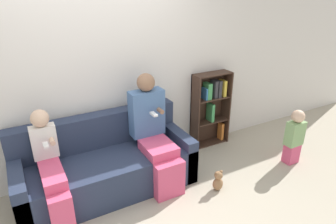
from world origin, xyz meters
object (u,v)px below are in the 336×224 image
(couch, at_px, (106,166))
(toddler_standing, at_px, (294,136))
(adult_seated, at_px, (154,130))
(teddy_bear, at_px, (218,181))
(child_seated, at_px, (51,168))
(bookshelf, at_px, (210,106))

(couch, relative_size, toddler_standing, 2.59)
(adult_seated, distance_m, teddy_bear, 0.97)
(child_seated, relative_size, bookshelf, 0.99)
(child_seated, bearing_deg, bookshelf, 11.64)
(adult_seated, distance_m, child_seated, 1.18)
(child_seated, relative_size, teddy_bear, 4.17)
(adult_seated, xyz_separation_m, child_seated, (-1.18, -0.05, -0.12))
(adult_seated, xyz_separation_m, bookshelf, (1.14, 0.43, -0.07))
(adult_seated, relative_size, toddler_standing, 1.71)
(adult_seated, bearing_deg, toddler_standing, -17.38)
(couch, bearing_deg, teddy_bear, -31.36)
(child_seated, xyz_separation_m, bookshelf, (2.32, 0.48, 0.05))
(couch, xyz_separation_m, adult_seated, (0.57, -0.11, 0.39))
(couch, height_order, teddy_bear, couch)
(bookshelf, bearing_deg, teddy_bear, -120.49)
(child_seated, height_order, bookshelf, bookshelf)
(child_seated, distance_m, toddler_standing, 3.03)
(teddy_bear, bearing_deg, child_seated, 163.18)
(couch, distance_m, toddler_standing, 2.47)
(adult_seated, relative_size, child_seated, 1.20)
(couch, height_order, toddler_standing, couch)
(child_seated, bearing_deg, teddy_bear, -16.82)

